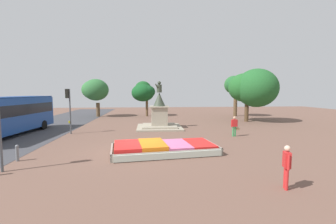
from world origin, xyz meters
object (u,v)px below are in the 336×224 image
Objects in this scene: pedestrian_with_handbag at (235,125)px; kerb_bollard_mid_a at (17,152)px; traffic_light_mid_block at (69,103)px; statue_monument at (159,117)px; pedestrian_near_planter at (287,164)px; flower_planter at (163,148)px; city_bus at (7,114)px.

pedestrian_with_handbag is 15.07m from kerb_bollard_mid_a.
kerb_bollard_mid_a is at bearing -90.43° from traffic_light_mid_block.
statue_monument is 2.83× the size of pedestrian_near_planter.
flower_planter is at bearing 127.84° from pedestrian_near_planter.
statue_monument is at bearing 14.03° from city_bus.
flower_planter is 1.69× the size of traffic_light_mid_block.
city_bus is at bearing -165.97° from statue_monument.
pedestrian_with_handbag is (13.97, -2.30, -1.76)m from traffic_light_mid_block.
city_bus is at bearing 174.90° from pedestrian_with_handbag.
kerb_bollard_mid_a is (-14.03, -5.49, -0.47)m from pedestrian_with_handbag.
kerb_bollard_mid_a is (-7.80, -1.03, 0.19)m from flower_planter.
traffic_light_mid_block is (-7.74, 6.76, 2.42)m from flower_planter.
city_bus is at bearing -172.33° from traffic_light_mid_block.
statue_monument is 8.52m from traffic_light_mid_block.
traffic_light_mid_block is 4.83m from city_bus.
statue_monument is 7.70m from pedestrian_with_handbag.
statue_monument is 0.45× the size of city_bus.
pedestrian_near_planter is at bearing -20.44° from kerb_bollard_mid_a.
kerb_bollard_mid_a is (-12.11, 4.51, -0.50)m from pedestrian_near_planter.
traffic_light_mid_block is 8.11m from kerb_bollard_mid_a.
pedestrian_near_planter is (12.05, -12.31, -1.72)m from traffic_light_mid_block.
statue_monument is 2.87× the size of pedestrian_with_handbag.
flower_planter is 7.87m from kerb_bollard_mid_a.
city_bus reaches higher than pedestrian_with_handbag.
city_bus is 11.99× the size of kerb_bollard_mid_a.
pedestrian_with_handbag is at bearing -5.10° from city_bus.
city_bus is (-12.46, 6.13, 1.60)m from flower_planter.
flower_planter is 1.40× the size of statue_monument.
flower_planter is 7.54× the size of kerb_bollard_mid_a.
statue_monument is at bearing 105.31° from pedestrian_near_planter.
statue_monument is 15.39m from pedestrian_near_planter.
flower_planter is 13.98m from city_bus.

